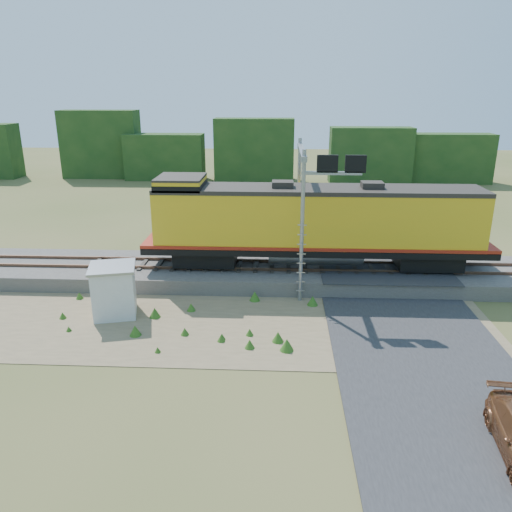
{
  "coord_description": "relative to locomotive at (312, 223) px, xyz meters",
  "views": [
    {
      "loc": [
        1.29,
        -19.97,
        10.13
      ],
      "look_at": [
        0.15,
        3.0,
        2.4
      ],
      "focal_mm": 35.0,
      "sensor_mm": 36.0,
      "label": 1
    }
  ],
  "objects": [
    {
      "name": "tree_line_north",
      "position": [
        -2.99,
        32.0,
        -0.26
      ],
      "size": [
        130.0,
        3.0,
        6.5
      ],
      "color": "#1A3B15",
      "rests_on": "ground"
    },
    {
      "name": "rails",
      "position": [
        -2.99,
        0.0,
        -2.45
      ],
      "size": [
        70.0,
        1.54,
        0.16
      ],
      "color": "brown",
      "rests_on": "ballast"
    },
    {
      "name": "weed_clumps",
      "position": [
        -6.49,
        -5.9,
        -3.33
      ],
      "size": [
        15.0,
        6.2,
        0.56
      ],
      "primitive_type": null,
      "color": "#32601B",
      "rests_on": "ground"
    },
    {
      "name": "locomotive",
      "position": [
        0.0,
        0.0,
        0.0
      ],
      "size": [
        18.59,
        2.83,
        4.8
      ],
      "color": "black",
      "rests_on": "rails"
    },
    {
      "name": "dirt_shoulder",
      "position": [
        -4.99,
        -5.5,
        -3.31
      ],
      "size": [
        26.0,
        8.0,
        0.03
      ],
      "primitive_type": "cube",
      "color": "#8C7754",
      "rests_on": "ground"
    },
    {
      "name": "shed",
      "position": [
        -9.37,
        -4.87,
        -2.09
      ],
      "size": [
        2.49,
        2.49,
        2.43
      ],
      "rotation": [
        0.0,
        0.0,
        0.24
      ],
      "color": "silver",
      "rests_on": "ground"
    },
    {
      "name": "ground",
      "position": [
        -2.99,
        -6.0,
        -3.33
      ],
      "size": [
        140.0,
        140.0,
        0.0
      ],
      "primitive_type": "plane",
      "color": "#475123",
      "rests_on": "ground"
    },
    {
      "name": "ballast",
      "position": [
        -2.99,
        0.0,
        -2.93
      ],
      "size": [
        70.0,
        5.0,
        0.8
      ],
      "primitive_type": "cube",
      "color": "slate",
      "rests_on": "ground"
    },
    {
      "name": "signal_gantry",
      "position": [
        -0.25,
        -0.68,
        2.27
      ],
      "size": [
        2.97,
        6.2,
        7.5
      ],
      "color": "gray",
      "rests_on": "ground"
    },
    {
      "name": "road",
      "position": [
        4.01,
        -5.26,
        -3.24
      ],
      "size": [
        7.0,
        66.0,
        0.86
      ],
      "color": "#38383A",
      "rests_on": "ground"
    }
  ]
}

